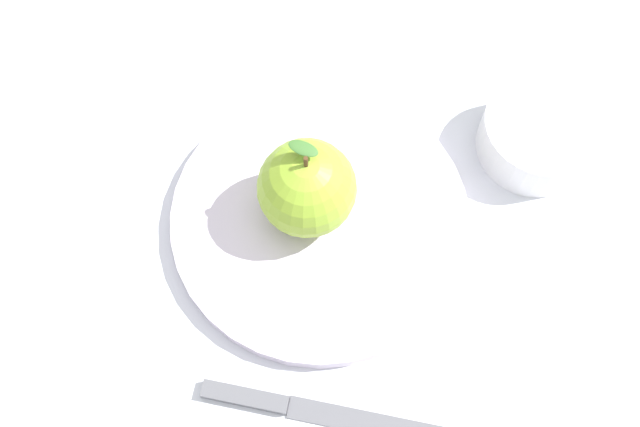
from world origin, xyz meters
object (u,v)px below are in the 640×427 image
(apple, at_px, (307,188))
(knife, at_px, (303,409))
(side_bowl, at_px, (539,133))
(dinner_plate, at_px, (320,218))

(apple, bearing_deg, knife, 167.89)
(side_bowl, distance_m, knife, 0.32)
(dinner_plate, distance_m, side_bowl, 0.21)
(dinner_plate, bearing_deg, knife, 164.07)
(dinner_plate, distance_m, knife, 0.16)
(apple, xyz_separation_m, knife, (-0.17, 0.04, -0.05))
(dinner_plate, xyz_separation_m, apple, (0.01, 0.01, 0.05))
(apple, distance_m, knife, 0.18)
(apple, relative_size, side_bowl, 0.91)
(side_bowl, bearing_deg, dinner_plate, 99.97)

